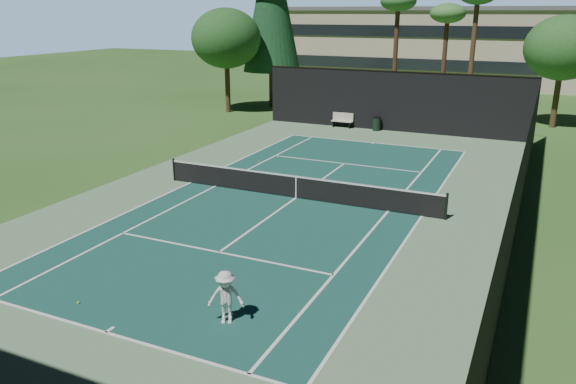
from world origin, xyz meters
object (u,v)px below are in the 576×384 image
object	(u,v)px
tennis_ball_c	(380,198)
tennis_net	(296,186)
park_bench	(342,120)
tennis_ball_b	(326,177)
tennis_ball_d	(259,161)
trash_bin	(377,124)
player	(226,297)
tennis_ball_a	(78,302)

from	to	relation	value
tennis_ball_c	tennis_net	bearing A→B (deg)	-156.01
tennis_ball_c	park_bench	world-z (taller)	park_bench
tennis_ball_b	tennis_ball_d	bearing A→B (deg)	163.49
tennis_ball_d	trash_bin	xyz separation A→B (m)	(3.44, 10.81, 0.45)
tennis_net	player	distance (m)	10.46
tennis_net	tennis_ball_a	xyz separation A→B (m)	(-1.75, -11.03, -0.52)
player	tennis_ball_b	xyz separation A→B (m)	(-2.51, 13.71, -0.70)
park_bench	player	bearing A→B (deg)	-77.07
player	trash_bin	world-z (taller)	player
tennis_ball_c	trash_bin	size ratio (longest dim) A/B	0.08
tennis_ball_c	trash_bin	world-z (taller)	trash_bin
tennis_net	tennis_ball_c	bearing A→B (deg)	23.99
player	trash_bin	distance (m)	26.05
tennis_net	tennis_ball_b	xyz separation A→B (m)	(0.01, 3.56, -0.52)
player	tennis_net	bearing A→B (deg)	81.21
player	tennis_ball_c	xyz separation A→B (m)	(0.81, 11.64, -0.70)
tennis_ball_c	trash_bin	distance (m)	14.81
player	tennis_ball_b	size ratio (longest dim) A/B	20.55
player	park_bench	xyz separation A→B (m)	(-5.95, 25.94, -0.19)
park_bench	trash_bin	xyz separation A→B (m)	(2.50, -0.12, -0.07)
tennis_net	tennis_ball_b	bearing A→B (deg)	89.78
tennis_ball_a	tennis_ball_c	bearing A→B (deg)	67.89
player	park_bench	world-z (taller)	player
tennis_ball_c	tennis_ball_d	size ratio (longest dim) A/B	1.16
tennis_net	tennis_ball_a	bearing A→B (deg)	-99.01
tennis_ball_a	tennis_ball_d	xyz separation A→B (m)	(-2.62, 15.89, -0.01)
tennis_ball_b	park_bench	distance (m)	12.71
trash_bin	park_bench	bearing A→B (deg)	177.28
tennis_ball_b	tennis_ball_c	size ratio (longest dim) A/B	0.93
tennis_ball_d	trash_bin	size ratio (longest dim) A/B	0.07
tennis_ball_a	player	bearing A→B (deg)	11.59
tennis_ball_a	tennis_ball_d	size ratio (longest dim) A/B	1.17
tennis_ball_d	park_bench	xyz separation A→B (m)	(0.93, 10.93, 0.51)
player	tennis_ball_a	xyz separation A→B (m)	(-4.27, -0.88, -0.70)
player	tennis_ball_a	size ratio (longest dim) A/B	19.06
tennis_ball_a	tennis_ball_d	world-z (taller)	tennis_ball_a
tennis_ball_d	tennis_ball_a	bearing A→B (deg)	-80.65
tennis_ball_c	park_bench	bearing A→B (deg)	115.33
tennis_net	player	bearing A→B (deg)	-76.04
tennis_ball_b	tennis_ball_c	xyz separation A→B (m)	(3.32, -2.07, 0.00)
tennis_net	tennis_ball_d	world-z (taller)	tennis_net
tennis_net	tennis_ball_d	size ratio (longest dim) A/B	194.67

